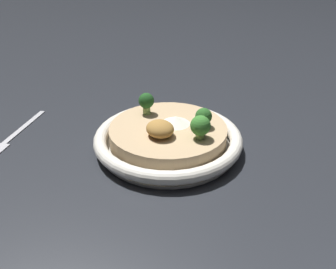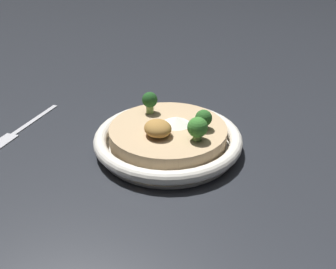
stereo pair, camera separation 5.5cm
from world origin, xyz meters
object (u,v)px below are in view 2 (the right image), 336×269
object	(u,v)px
risotto_bowl	(168,137)
broccoli_back_right	(198,128)
fork_utensil	(19,130)
broccoli_back	(204,119)
broccoli_left	(149,101)

from	to	relation	value
risotto_bowl	broccoli_back_right	size ratio (longest dim) A/B	6.58
broccoli_back_right	fork_utensil	distance (m)	0.35
broccoli_back	broccoli_back_right	distance (m)	0.04
broccoli_left	broccoli_back_right	bearing A→B (deg)	7.35
broccoli_back	broccoli_back_right	xyz separation A→B (m)	(0.02, -0.03, 0.00)
risotto_bowl	fork_utensil	size ratio (longest dim) A/B	1.60
broccoli_left	fork_utensil	world-z (taller)	broccoli_left
fork_utensil	broccoli_left	bearing A→B (deg)	105.78
risotto_bowl	broccoli_back_right	xyz separation A→B (m)	(0.06, 0.01, 0.04)
risotto_bowl	broccoli_back	world-z (taller)	broccoli_back
risotto_bowl	broccoli_left	bearing A→B (deg)	-178.87
risotto_bowl	broccoli_left	xyz separation A→B (m)	(-0.06, -0.00, 0.04)
broccoli_back	risotto_bowl	bearing A→B (deg)	-130.00
broccoli_back	fork_utensil	distance (m)	0.35
broccoli_left	broccoli_back_right	xyz separation A→B (m)	(0.12, 0.02, -0.00)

